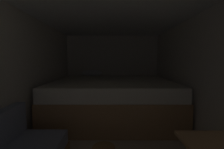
% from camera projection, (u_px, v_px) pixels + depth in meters
% --- Properties ---
extents(ground_plane, '(6.71, 6.71, 0.00)m').
position_uv_depth(ground_plane, '(112.00, 148.00, 2.15)').
color(ground_plane, '#B2A893').
extents(wall_back, '(2.73, 0.05, 1.98)m').
position_uv_depth(wall_back, '(112.00, 70.00, 4.42)').
color(wall_back, beige).
rests_on(wall_back, ground).
extents(wall_left, '(0.05, 4.71, 1.98)m').
position_uv_depth(wall_left, '(15.00, 80.00, 2.05)').
color(wall_left, beige).
rests_on(wall_left, ground).
extents(wall_right, '(0.05, 4.71, 1.98)m').
position_uv_depth(wall_right, '(209.00, 80.00, 2.06)').
color(wall_right, beige).
rests_on(wall_right, ground).
extents(ceiling_slab, '(2.73, 4.71, 0.05)m').
position_uv_depth(ceiling_slab, '(112.00, 4.00, 1.96)').
color(ceiling_slab, white).
rests_on(ceiling_slab, wall_left).
extents(bed, '(2.51, 2.09, 1.00)m').
position_uv_depth(bed, '(112.00, 98.00, 3.37)').
color(bed, '#9E7247').
rests_on(bed, ground).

